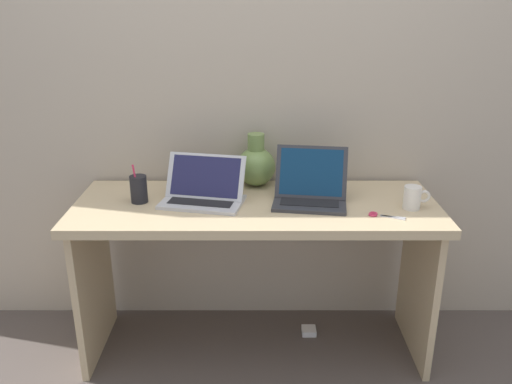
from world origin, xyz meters
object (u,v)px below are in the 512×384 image
Objects in this scene: power_brick at (309,331)px; laptop_left at (204,190)px; coffee_mug at (413,197)px; pen_cup at (139,189)px; green_vase at (256,165)px; scissors at (380,215)px; laptop_right at (310,188)px.

laptop_left is at bearing -169.94° from power_brick.
coffee_mug is (0.89, -0.08, -0.00)m from laptop_left.
coffee_mug is 0.65× the size of pen_cup.
green_vase is 2.21× the size of coffee_mug.
pen_cup is 1.03m from scissors.
laptop_left is 0.93m from power_brick.
power_brick is (0.27, -0.13, -0.83)m from green_vase.
laptop_left is at bearing 167.51° from scissors.
green_vase reaches higher than laptop_right.
green_vase reaches higher than laptop_left.
green_vase is 0.55m from pen_cup.
pen_cup reaches higher than coffee_mug.
laptop_left reaches higher than scissors.
green_vase is at bearing 138.51° from laptop_right.
green_vase is 1.71× the size of scissors.
laptop_right is at bearing 0.89° from pen_cup.
power_brick is at bearing -25.67° from green_vase.
laptop_right is at bearing 0.67° from laptop_left.
green_vase is at bearing 155.85° from coffee_mug.
coffee_mug is at bearing -23.10° from power_brick.
coffee_mug reaches higher than scissors.
power_brick is (0.77, 0.09, -0.79)m from pen_cup.
scissors is (-0.15, -0.08, -0.05)m from coffee_mug.
coffee_mug is (0.42, -0.09, -0.01)m from laptop_right.
scissors reaches higher than power_brick.
green_vase is at bearing 154.33° from power_brick.
laptop_left is 5.46× the size of power_brick.
scissors is (0.51, -0.38, -0.10)m from green_vase.
laptop_right is 3.02× the size of coffee_mug.
coffee_mug is at bearing -5.21° from laptop_left.
green_vase is at bearing 23.52° from pen_cup.
laptop_right is 0.80m from power_brick.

